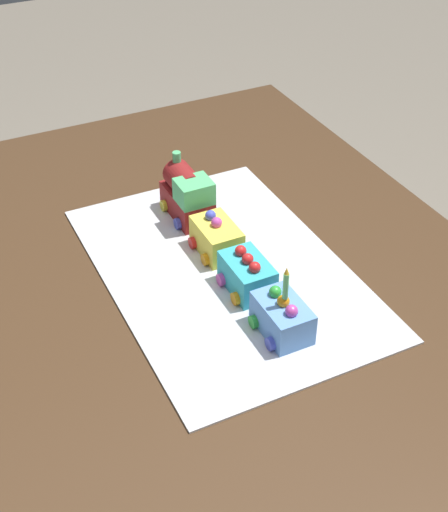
% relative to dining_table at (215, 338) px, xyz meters
% --- Properties ---
extents(dining_table, '(1.40, 1.00, 0.74)m').
position_rel_dining_table_xyz_m(dining_table, '(0.00, 0.00, 0.00)').
color(dining_table, '#4C331E').
rests_on(dining_table, ground).
extents(cake_board, '(0.60, 0.40, 0.00)m').
position_rel_dining_table_xyz_m(cake_board, '(-0.04, 0.04, 0.11)').
color(cake_board, silver).
rests_on(cake_board, dining_table).
extents(cake_locomotive, '(0.14, 0.08, 0.12)m').
position_rel_dining_table_xyz_m(cake_locomotive, '(-0.23, 0.05, 0.16)').
color(cake_locomotive, maroon).
rests_on(cake_locomotive, cake_board).
extents(cake_car_hopper_lemon, '(0.10, 0.08, 0.07)m').
position_rel_dining_table_xyz_m(cake_car_hopper_lemon, '(-0.10, 0.05, 0.14)').
color(cake_car_hopper_lemon, '#F4E04C').
rests_on(cake_car_hopper_lemon, cake_board).
extents(cake_car_gondola_turquoise, '(0.10, 0.08, 0.07)m').
position_rel_dining_table_xyz_m(cake_car_gondola_turquoise, '(0.02, 0.05, 0.14)').
color(cake_car_gondola_turquoise, '#38B7C6').
rests_on(cake_car_gondola_turquoise, cake_board).
extents(cake_car_flatbed_sky_blue, '(0.10, 0.08, 0.07)m').
position_rel_dining_table_xyz_m(cake_car_flatbed_sky_blue, '(0.14, 0.05, 0.14)').
color(cake_car_flatbed_sky_blue, '#669EEA').
rests_on(cake_car_flatbed_sky_blue, cake_board).
extents(birthday_candle, '(0.01, 0.01, 0.06)m').
position_rel_dining_table_xyz_m(birthday_candle, '(0.14, 0.05, 0.21)').
color(birthday_candle, '#66D872').
rests_on(birthday_candle, cake_car_flatbed_sky_blue).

